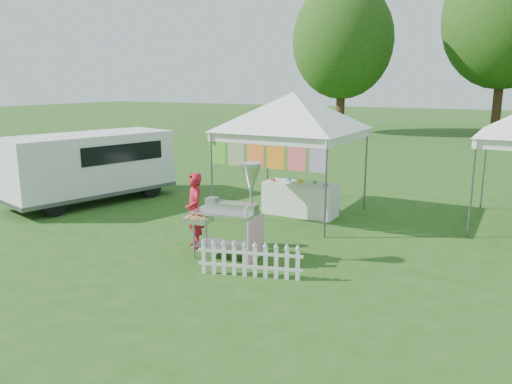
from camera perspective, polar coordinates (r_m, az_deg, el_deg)
The scene contains 9 objects.
ground at distance 9.57m, azimuth -4.81°, elevation -7.27°, with size 120.00×120.00×0.00m, color #204E16.
canopy_main at distance 12.08m, azimuth 4.29°, elevation 11.28°, with size 4.24×4.24×3.45m.
tree_left at distance 33.47m, azimuth 9.88°, elevation 16.69°, with size 6.40×6.40×9.53m.
tree_mid at distance 35.76m, azimuth 26.66°, elevation 17.42°, with size 7.60×7.60×11.52m.
donut_cart at distance 9.07m, azimuth -2.45°, elevation -1.28°, with size 1.31×1.03×1.82m.
vendor at distance 9.92m, azimuth -7.04°, elevation -2.11°, with size 0.54×0.36×1.49m, color #B11529.
cargo_van at distance 14.41m, azimuth -18.12°, elevation 2.95°, with size 2.85×4.79×1.86m.
picket_fence at distance 8.46m, azimuth -0.72°, elevation -7.85°, with size 1.73×0.55×0.56m.
display_table at distance 12.38m, azimuth 5.05°, elevation -0.80°, with size 1.80×0.70×0.80m, color white.
Camera 1 is at (5.02, -7.49, 3.21)m, focal length 35.00 mm.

